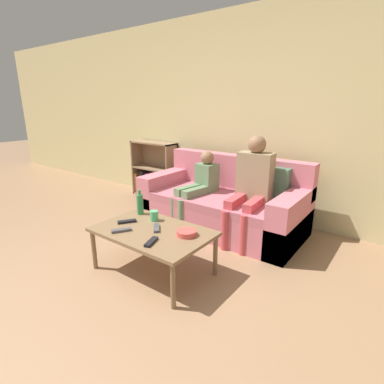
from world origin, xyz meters
The scene contains 14 objects.
ground_plane centered at (0.00, 0.00, 0.00)m, with size 22.00×22.00×0.00m, color #997251.
wall_back centered at (0.00, 2.81, 1.30)m, with size 12.00×0.06×2.60m.
couch centered at (0.05, 2.18, 0.28)m, with size 1.94×0.92×0.85m.
bookshelf centered at (-1.54, 2.65, 0.32)m, with size 0.78×0.28×0.88m.
coffee_table centered at (0.08, 0.93, 0.37)m, with size 1.03×0.66×0.41m.
person_adult centered at (0.45, 2.10, 0.66)m, with size 0.39×0.65×1.15m.
person_child centered at (-0.22, 2.04, 0.52)m, with size 0.33×0.66×0.92m.
cup_near centered at (-0.06, 1.09, 0.46)m, with size 0.08×0.08×0.10m.
tv_remote_0 centered at (-0.23, 0.91, 0.42)m, with size 0.13×0.17×0.02m.
tv_remote_1 centered at (0.25, 0.73, 0.42)m, with size 0.10×0.18×0.02m.
tv_remote_2 centered at (0.10, 0.96, 0.42)m, with size 0.15×0.16×0.02m.
tv_remote_3 centered at (-0.11, 0.74, 0.42)m, with size 0.13×0.17×0.02m.
snack_bowl centered at (0.39, 1.02, 0.43)m, with size 0.17×0.17×0.05m.
bottle centered at (-0.29, 1.14, 0.51)m, with size 0.06×0.06×0.25m.
Camera 1 is at (1.81, -0.81, 1.49)m, focal length 28.00 mm.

